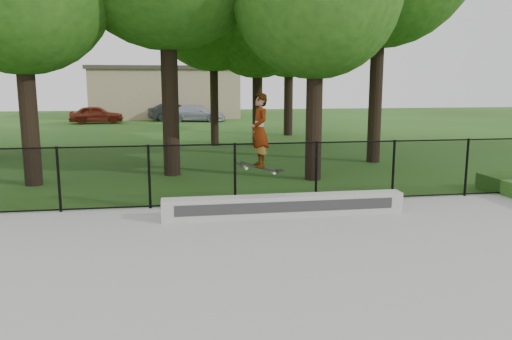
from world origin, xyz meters
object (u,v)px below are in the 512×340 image
(car_b, at_px, (175,112))
(skater_airborne, at_px, (260,132))
(grind_ledge, at_px, (285,206))
(car_a, at_px, (97,115))
(car_c, at_px, (197,113))

(car_b, xyz_separation_m, skater_airborne, (1.67, -29.62, 1.26))
(grind_ledge, relative_size, car_b, 1.44)
(grind_ledge, height_order, car_a, car_a)
(grind_ledge, bearing_deg, car_b, 94.33)
(car_a, relative_size, skater_airborne, 2.17)
(car_a, distance_m, car_b, 6.02)
(car_b, bearing_deg, grind_ledge, 169.32)
(car_b, bearing_deg, skater_airborne, 168.22)
(car_b, height_order, skater_airborne, skater_airborne)
(car_b, bearing_deg, car_c, -140.82)
(grind_ledge, relative_size, skater_airborne, 3.06)
(car_a, relative_size, car_b, 1.02)
(car_c, bearing_deg, car_b, 72.43)
(car_a, height_order, skater_airborne, skater_airborne)
(car_a, relative_size, car_c, 0.95)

